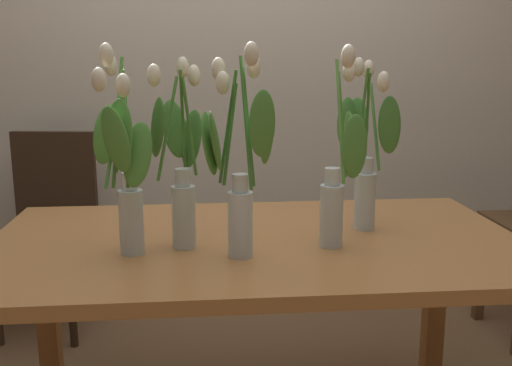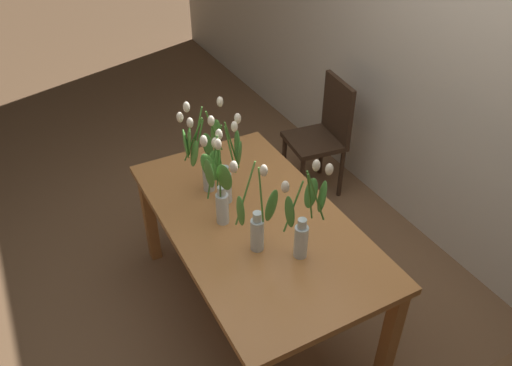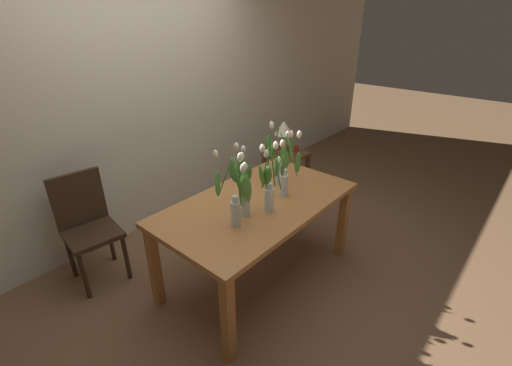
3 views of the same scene
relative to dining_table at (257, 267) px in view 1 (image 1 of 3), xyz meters
name	(u,v)px [view 1 (image 1 of 3)]	position (x,y,z in m)	size (l,w,h in m)	color
room_wall_rear	(230,44)	(0.00, 1.48, 0.70)	(9.00, 0.10, 2.70)	beige
dining_table	(257,267)	(0.00, 0.00, 0.00)	(1.60, 0.90, 0.74)	#B7753D
tulip_vase_0	(338,186)	(0.22, -0.11, 0.27)	(0.11, 0.23, 0.57)	silver
tulip_vase_1	(180,174)	(-0.22, -0.05, 0.30)	(0.17, 0.23, 0.54)	silver
tulip_vase_2	(365,163)	(0.35, 0.08, 0.30)	(0.16, 0.26, 0.54)	silver
tulip_vase_3	(239,173)	(-0.06, -0.17, 0.33)	(0.22, 0.15, 0.57)	silver
tulip_vase_4	(125,174)	(-0.37, -0.13, 0.32)	(0.20, 0.27, 0.57)	silver
dining_chair	(50,219)	(-0.89, 1.08, -0.12)	(0.45, 0.45, 0.93)	#382619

